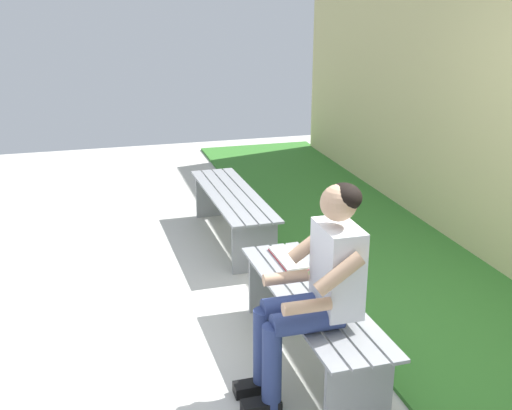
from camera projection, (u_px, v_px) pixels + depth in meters
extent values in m
cube|color=beige|center=(135.00, 307.00, 4.75)|extent=(10.00, 7.00, 0.04)
cube|color=#387A2D|center=(399.00, 270.00, 5.29)|extent=(9.00, 1.61, 0.03)
cube|color=gray|center=(336.00, 292.00, 3.95)|extent=(1.64, 0.13, 0.02)
cube|color=gray|center=(320.00, 294.00, 3.92)|extent=(1.64, 0.13, 0.02)
cube|color=gray|center=(303.00, 297.00, 3.89)|extent=(1.64, 0.13, 0.02)
cube|color=gray|center=(286.00, 299.00, 3.86)|extent=(1.64, 0.13, 0.02)
cube|color=gray|center=(359.00, 393.00, 3.35)|extent=(0.04, 0.39, 0.44)
cube|color=gray|center=(275.00, 282.00, 4.61)|extent=(0.04, 0.39, 0.44)
cube|color=gray|center=(250.00, 193.00, 5.84)|extent=(1.66, 0.13, 0.02)
cube|color=gray|center=(238.00, 194.00, 5.81)|extent=(1.66, 0.13, 0.02)
cube|color=gray|center=(226.00, 195.00, 5.78)|extent=(1.66, 0.13, 0.02)
cube|color=gray|center=(214.00, 196.00, 5.74)|extent=(1.66, 0.13, 0.02)
cube|color=gray|center=(255.00, 247.00, 5.22)|extent=(0.04, 0.39, 0.44)
cube|color=gray|center=(215.00, 195.00, 6.51)|extent=(0.04, 0.39, 0.44)
cube|color=silver|center=(337.00, 268.00, 3.50)|extent=(0.34, 0.20, 0.50)
sphere|color=tan|center=(339.00, 203.00, 3.37)|extent=(0.20, 0.20, 0.20)
ellipsoid|color=black|center=(344.00, 197.00, 3.37)|extent=(0.20, 0.19, 0.15)
cylinder|color=navy|center=(308.00, 321.00, 3.45)|extent=(0.13, 0.40, 0.13)
cylinder|color=navy|center=(297.00, 306.00, 3.61)|extent=(0.13, 0.40, 0.13)
cylinder|color=navy|center=(272.00, 369.00, 3.48)|extent=(0.11, 0.11, 0.53)
cube|color=black|center=(261.00, 406.00, 3.54)|extent=(0.10, 0.22, 0.07)
cylinder|color=navy|center=(263.00, 352.00, 3.65)|extent=(0.11, 0.11, 0.53)
cube|color=black|center=(253.00, 388.00, 3.71)|extent=(0.10, 0.22, 0.07)
cylinder|color=tan|center=(339.00, 274.00, 3.26)|extent=(0.08, 0.28, 0.23)
cylinder|color=tan|center=(307.00, 307.00, 3.31)|extent=(0.07, 0.26, 0.07)
cylinder|color=tan|center=(311.00, 244.00, 3.64)|extent=(0.08, 0.28, 0.23)
cylinder|color=tan|center=(285.00, 278.00, 3.63)|extent=(0.07, 0.26, 0.07)
sphere|color=#72B738|center=(314.00, 273.00, 4.10)|extent=(0.07, 0.07, 0.07)
cube|color=white|center=(293.00, 264.00, 4.29)|extent=(0.20, 0.15, 0.02)
cube|color=white|center=(283.00, 252.00, 4.48)|extent=(0.20, 0.15, 0.02)
cube|color=red|center=(288.00, 259.00, 4.39)|extent=(0.42, 0.17, 0.01)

